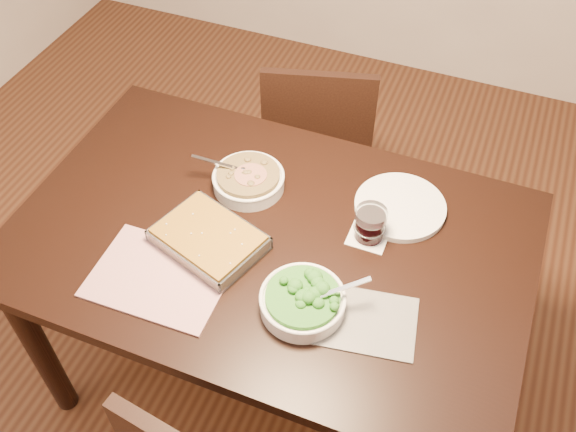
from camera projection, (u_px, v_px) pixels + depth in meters
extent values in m
plane|color=#412012|center=(274.00, 371.00, 2.30)|extent=(4.00, 4.00, 0.00)
cube|color=black|center=(270.00, 241.00, 1.76)|extent=(1.40, 0.90, 0.04)
cube|color=black|center=(270.00, 257.00, 1.81)|extent=(1.26, 0.76, 0.08)
cylinder|color=black|center=(39.00, 348.00, 1.96)|extent=(0.07, 0.07, 0.71)
cylinder|color=black|center=(159.00, 188.00, 2.42)|extent=(0.07, 0.07, 0.71)
cylinder|color=black|center=(489.00, 287.00, 2.11)|extent=(0.07, 0.07, 0.71)
cube|color=#A02D42|center=(160.00, 277.00, 1.64)|extent=(0.35, 0.26, 0.01)
cube|color=#222128|center=(363.00, 320.00, 1.56)|extent=(0.28, 0.22, 0.00)
cube|color=white|center=(368.00, 236.00, 1.74)|extent=(0.10, 0.10, 0.00)
cylinder|color=white|center=(249.00, 182.00, 1.85)|extent=(0.21, 0.21, 0.04)
torus|color=white|center=(248.00, 176.00, 1.84)|extent=(0.21, 0.21, 0.01)
cylinder|color=#34250E|center=(248.00, 175.00, 1.83)|extent=(0.18, 0.18, 0.02)
cube|color=silver|center=(226.00, 170.00, 1.83)|extent=(0.13, 0.05, 0.04)
cylinder|color=maroon|center=(251.00, 175.00, 1.82)|extent=(0.09, 0.09, 0.00)
cylinder|color=white|center=(303.00, 303.00, 1.57)|extent=(0.21, 0.21, 0.04)
torus|color=white|center=(303.00, 297.00, 1.55)|extent=(0.21, 0.21, 0.01)
cylinder|color=#1A4E12|center=(303.00, 296.00, 1.55)|extent=(0.19, 0.19, 0.02)
cube|color=silver|center=(330.00, 288.00, 1.55)|extent=(0.12, 0.09, 0.04)
cube|color=silver|center=(210.00, 244.00, 1.72)|extent=(0.33, 0.28, 0.01)
cube|color=#623F0E|center=(209.00, 238.00, 1.70)|extent=(0.31, 0.26, 0.04)
cube|color=silver|center=(234.00, 218.00, 1.75)|extent=(0.26, 0.09, 0.04)
cube|color=silver|center=(182.00, 262.00, 1.65)|extent=(0.26, 0.09, 0.04)
cube|color=silver|center=(246.00, 265.00, 1.64)|extent=(0.07, 0.19, 0.04)
cube|color=silver|center=(174.00, 215.00, 1.76)|extent=(0.07, 0.19, 0.04)
cylinder|color=black|center=(370.00, 227.00, 1.71)|extent=(0.08, 0.08, 0.07)
cylinder|color=silver|center=(371.00, 215.00, 1.68)|extent=(0.09, 0.09, 0.03)
cylinder|color=white|center=(400.00, 207.00, 1.80)|extent=(0.26, 0.26, 0.02)
cube|color=black|center=(319.00, 139.00, 2.53)|extent=(0.48, 0.48, 0.04)
cylinder|color=black|center=(358.00, 153.00, 2.79)|extent=(0.03, 0.03, 0.38)
cylinder|color=black|center=(356.00, 209.00, 2.57)|extent=(0.03, 0.03, 0.38)
cylinder|color=black|center=(282.00, 148.00, 2.81)|extent=(0.03, 0.03, 0.38)
cylinder|color=black|center=(273.00, 203.00, 2.59)|extent=(0.03, 0.03, 0.38)
cube|color=black|center=(318.00, 124.00, 2.25)|extent=(0.39, 0.14, 0.42)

